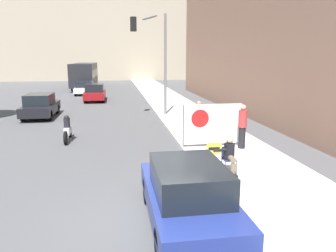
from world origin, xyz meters
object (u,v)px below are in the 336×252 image
object	(u,v)px
pedestrian_behind	(199,121)
motorcycle_on_road	(67,130)
seated_protester	(229,154)
traffic_light_pole	(155,49)
car_on_road_distant	(85,88)
car_on_road_midblock	(95,92)
parked_car_curbside	(188,195)
protest_banner	(212,124)
city_bus_on_road	(85,74)
car_on_road_nearest	(40,106)
jogger_on_sidewalk	(242,126)

from	to	relation	value
pedestrian_behind	motorcycle_on_road	bearing A→B (deg)	66.57
seated_protester	traffic_light_pole	size ratio (longest dim) A/B	0.19
pedestrian_behind	car_on_road_distant	size ratio (longest dim) A/B	0.39
pedestrian_behind	car_on_road_midblock	distance (m)	16.69
pedestrian_behind	car_on_road_midblock	xyz separation A→B (m)	(-5.37, 15.80, -0.29)
parked_car_curbside	motorcycle_on_road	xyz separation A→B (m)	(-3.77, 8.46, -0.21)
car_on_road_midblock	car_on_road_distant	xyz separation A→B (m)	(-1.37, 5.74, -0.06)
seated_protester	motorcycle_on_road	xyz separation A→B (m)	(-5.74, 5.66, -0.23)
traffic_light_pole	parked_car_curbside	distance (m)	14.53
car_on_road_distant	traffic_light_pole	bearing A→B (deg)	-68.54
seated_protester	pedestrian_behind	xyz separation A→B (m)	(0.05, 4.15, 0.29)
pedestrian_behind	protest_banner	bearing A→B (deg)	-165.48
seated_protester	traffic_light_pole	distance (m)	11.85
protest_banner	parked_car_curbside	world-z (taller)	protest_banner
pedestrian_behind	motorcycle_on_road	xyz separation A→B (m)	(-5.80, 1.50, -0.52)
protest_banner	city_bus_on_road	bearing A→B (deg)	104.48
car_on_road_midblock	city_bus_on_road	xyz separation A→B (m)	(-1.93, 13.06, 1.02)
car_on_road_midblock	motorcycle_on_road	size ratio (longest dim) A/B	2.06
parked_car_curbside	car_on_road_nearest	world-z (taller)	car_on_road_nearest
seated_protester	jogger_on_sidewalk	size ratio (longest dim) A/B	0.66
jogger_on_sidewalk	parked_car_curbside	distance (m)	6.61
jogger_on_sidewalk	motorcycle_on_road	size ratio (longest dim) A/B	0.89
jogger_on_sidewalk	motorcycle_on_road	bearing A→B (deg)	-11.11
motorcycle_on_road	car_on_road_midblock	bearing A→B (deg)	88.30
parked_car_curbside	car_on_road_nearest	xyz separation A→B (m)	(-6.31, 15.00, 0.01)
protest_banner	car_on_road_midblock	world-z (taller)	protest_banner
pedestrian_behind	car_on_road_nearest	distance (m)	11.59
pedestrian_behind	seated_protester	bearing A→B (deg)	170.36
seated_protester	city_bus_on_road	size ratio (longest dim) A/B	0.10
jogger_on_sidewalk	city_bus_on_road	distance (m)	31.47
traffic_light_pole	motorcycle_on_road	distance (m)	8.24
car_on_road_distant	city_bus_on_road	xyz separation A→B (m)	(-0.56, 7.32, 1.08)
car_on_road_nearest	car_on_road_distant	size ratio (longest dim) A/B	0.91
seated_protester	city_bus_on_road	world-z (taller)	city_bus_on_road
jogger_on_sidewalk	city_bus_on_road	size ratio (longest dim) A/B	0.15
city_bus_on_road	pedestrian_behind	bearing A→B (deg)	-75.80
car_on_road_distant	pedestrian_behind	bearing A→B (deg)	-72.61
parked_car_curbside	car_on_road_distant	bearing A→B (deg)	99.40
jogger_on_sidewalk	protest_banner	distance (m)	1.22
seated_protester	city_bus_on_road	distance (m)	33.81
car_on_road_nearest	car_on_road_distant	distance (m)	13.57
city_bus_on_road	parked_car_curbside	bearing A→B (deg)	-81.62
protest_banner	car_on_road_nearest	size ratio (longest dim) A/B	0.60
seated_protester	jogger_on_sidewalk	world-z (taller)	jogger_on_sidewalk
seated_protester	car_on_road_nearest	world-z (taller)	car_on_road_nearest
car_on_road_nearest	parked_car_curbside	bearing A→B (deg)	-67.20
protest_banner	car_on_road_nearest	bearing A→B (deg)	134.35
seated_protester	motorcycle_on_road	world-z (taller)	seated_protester
seated_protester	car_on_road_distant	xyz separation A→B (m)	(-6.69, 25.68, -0.07)
protest_banner	city_bus_on_road	size ratio (longest dim) A/B	0.22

